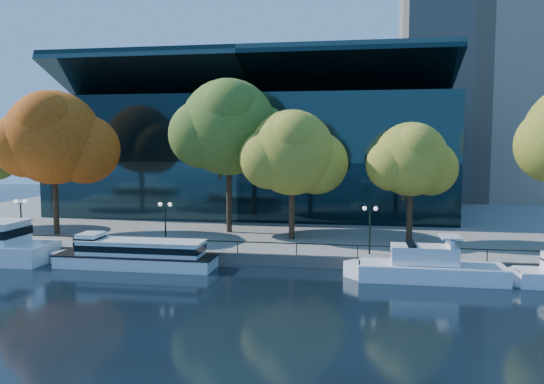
% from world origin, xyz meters
% --- Properties ---
extents(ground, '(160.00, 160.00, 0.00)m').
position_xyz_m(ground, '(0.00, 0.00, 0.00)').
color(ground, black).
rests_on(ground, ground).
extents(promenade, '(90.00, 67.08, 1.00)m').
position_xyz_m(promenade, '(0.00, 36.38, 0.50)').
color(promenade, slate).
rests_on(promenade, ground).
extents(railing, '(88.20, 0.08, 0.99)m').
position_xyz_m(railing, '(0.00, 3.25, 1.94)').
color(railing, black).
rests_on(railing, promenade).
extents(convention_building, '(50.00, 24.57, 21.43)m').
position_xyz_m(convention_building, '(-4.00, 31.79, 8.51)').
color(convention_building, black).
rests_on(convention_building, ground).
extents(office_tower, '(22.50, 22.50, 65.90)m').
position_xyz_m(office_tower, '(28.00, 55.00, 33.02)').
color(office_tower, gray).
rests_on(office_tower, ground).
extents(tour_boat, '(14.61, 3.26, 2.77)m').
position_xyz_m(tour_boat, '(-8.37, 0.79, 1.18)').
color(tour_boat, white).
rests_on(tour_boat, ground).
extents(cruiser_near, '(11.82, 3.04, 3.43)m').
position_xyz_m(cruiser_near, '(14.95, 0.41, 1.06)').
color(cruiser_near, white).
rests_on(cruiser_near, ground).
extents(tree_1, '(11.76, 9.65, 14.49)m').
position_xyz_m(tree_1, '(-20.08, 9.19, 10.58)').
color(tree_1, black).
rests_on(tree_1, promenade).
extents(tree_2, '(12.34, 10.12, 15.79)m').
position_xyz_m(tree_2, '(-3.05, 13.28, 11.64)').
color(tree_2, black).
rests_on(tree_2, promenade).
extents(tree_3, '(10.19, 8.36, 12.40)m').
position_xyz_m(tree_3, '(3.84, 10.44, 9.15)').
color(tree_3, black).
rests_on(tree_3, promenade).
extents(tree_4, '(8.50, 6.97, 11.15)m').
position_xyz_m(tree_4, '(14.82, 10.30, 8.60)').
color(tree_4, black).
rests_on(tree_4, promenade).
extents(lamp_0, '(1.26, 0.36, 4.03)m').
position_xyz_m(lamp_0, '(-20.89, 4.50, 3.98)').
color(lamp_0, black).
rests_on(lamp_0, promenade).
extents(lamp_1, '(1.26, 0.36, 4.03)m').
position_xyz_m(lamp_1, '(-6.83, 4.50, 3.98)').
color(lamp_1, black).
rests_on(lamp_1, promenade).
extents(lamp_2, '(1.26, 0.36, 4.03)m').
position_xyz_m(lamp_2, '(10.96, 4.50, 3.98)').
color(lamp_2, black).
rests_on(lamp_2, promenade).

